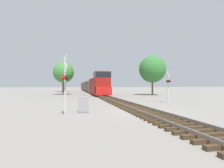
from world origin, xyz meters
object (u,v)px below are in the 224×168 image
at_px(tree_far_right, 152,69).
at_px(crossing_signal_near, 65,81).
at_px(freight_train, 89,86).
at_px(tree_deep_background, 63,72).
at_px(relay_cabinet, 83,105).
at_px(tree_mid_background, 63,73).
at_px(crossing_signal_far, 168,83).

bearing_deg(tree_far_right, crossing_signal_near, -127.67).
xyz_separation_m(freight_train, tree_deep_background, (-8.48, -0.43, 4.66)).
xyz_separation_m(relay_cabinet, tree_deep_background, (-3.89, 44.98, 5.91)).
relative_size(freight_train, tree_mid_background, 8.29).
distance_m(crossing_signal_near, tree_mid_background, 28.53).
distance_m(crossing_signal_far, relay_cabinet, 11.54).
bearing_deg(crossing_signal_near, tree_far_right, 128.28).
height_order(freight_train, crossing_signal_far, freight_train).
xyz_separation_m(tree_far_right, tree_mid_background, (-18.71, 6.15, -0.56)).
distance_m(crossing_signal_far, tree_far_right, 17.23).
relative_size(freight_train, tree_deep_background, 6.54).
xyz_separation_m(crossing_signal_far, tree_mid_background, (-13.08, 22.12, 2.66)).
relative_size(freight_train, crossing_signal_far, 16.22).
bearing_deg(freight_train, tree_deep_background, -177.07).
bearing_deg(crossing_signal_near, relay_cabinet, 115.75).
bearing_deg(relay_cabinet, crossing_signal_far, 26.78).
height_order(freight_train, tree_deep_background, tree_deep_background).
bearing_deg(tree_far_right, freight_train, 114.80).
relative_size(freight_train, relay_cabinet, 49.33).
relative_size(tree_far_right, tree_mid_background, 1.15).
bearing_deg(tree_mid_background, crossing_signal_near, -86.85).
xyz_separation_m(freight_train, crossing_signal_far, (5.60, -40.27, 0.45)).
bearing_deg(relay_cabinet, crossing_signal_near, -140.19).
distance_m(freight_train, relay_cabinet, 45.66).
xyz_separation_m(relay_cabinet, tree_far_right, (15.82, 21.11, 4.93)).
xyz_separation_m(crossing_signal_far, tree_far_right, (5.63, 15.96, 3.22)).
height_order(crossing_signal_far, tree_far_right, tree_far_right).
relative_size(crossing_signal_near, crossing_signal_far, 1.10).
relative_size(crossing_signal_near, tree_mid_background, 0.56).
height_order(tree_far_right, tree_mid_background, tree_far_right).
xyz_separation_m(crossing_signal_near, tree_deep_background, (-2.56, 46.09, 4.11)).
distance_m(crossing_signal_far, tree_deep_background, 42.46).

